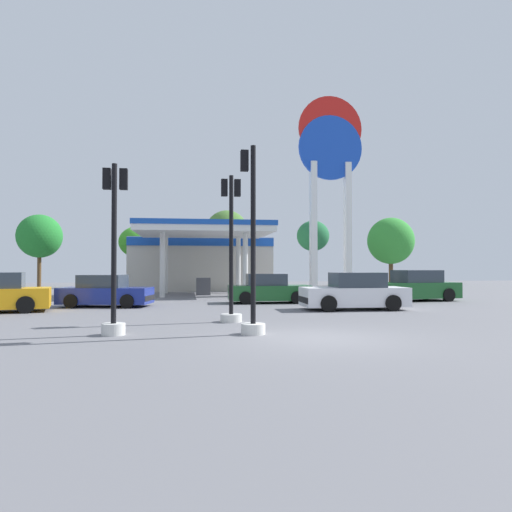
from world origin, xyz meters
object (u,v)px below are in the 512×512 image
(car_4, at_px, (415,287))
(tree_2, at_px, (227,232))
(station_pole_sign, at_px, (330,167))
(car_1, at_px, (105,292))
(tree_0, at_px, (40,236))
(tree_1, at_px, (139,242))
(traffic_signal_0, at_px, (252,271))
(car_3, at_px, (354,293))
(traffic_signal_2, at_px, (231,264))
(car_0, at_px, (269,290))
(tree_4, at_px, (391,241))
(traffic_signal_1, at_px, (114,265))
(tree_3, at_px, (313,236))

(car_4, height_order, tree_2, tree_2)
(station_pole_sign, relative_size, car_4, 2.73)
(car_1, distance_m, tree_2, 21.13)
(car_4, relative_size, tree_0, 0.76)
(car_1, height_order, tree_1, tree_1)
(traffic_signal_0, bearing_deg, car_3, 51.55)
(station_pole_sign, xyz_separation_m, tree_2, (-5.89, 11.72, -3.52))
(car_3, bearing_deg, tree_0, 129.70)
(traffic_signal_2, distance_m, tree_1, 28.23)
(car_1, bearing_deg, station_pole_sign, 30.70)
(car_0, relative_size, tree_1, 0.77)
(car_4, bearing_deg, car_3, -138.10)
(traffic_signal_2, relative_size, tree_4, 0.75)
(traffic_signal_2, relative_size, tree_2, 0.71)
(car_1, relative_size, tree_4, 0.66)
(station_pole_sign, height_order, traffic_signal_1, station_pole_sign)
(car_4, height_order, tree_4, tree_4)
(traffic_signal_2, xyz_separation_m, tree_2, (1.98, 26.17, 2.97))
(car_4, distance_m, tree_0, 31.45)
(traffic_signal_2, bearing_deg, traffic_signal_0, -84.23)
(station_pole_sign, distance_m, tree_0, 25.77)
(car_1, bearing_deg, tree_3, 51.83)
(car_4, xyz_separation_m, tree_1, (-16.31, 19.41, 3.26))
(tree_4, bearing_deg, traffic_signal_1, -125.41)
(car_1, height_order, tree_0, tree_0)
(station_pole_sign, height_order, tree_1, station_pole_sign)
(traffic_signal_0, distance_m, tree_1, 31.20)
(car_1, distance_m, car_3, 11.15)
(car_0, relative_size, tree_2, 0.61)
(station_pole_sign, xyz_separation_m, tree_0, (-21.93, 12.92, -3.97))
(car_4, relative_size, tree_4, 0.74)
(tree_2, bearing_deg, car_3, -80.87)
(tree_1, distance_m, tree_4, 23.40)
(tree_2, relative_size, tree_3, 1.15)
(traffic_signal_2, height_order, tree_4, tree_4)
(car_1, bearing_deg, traffic_signal_0, -60.69)
(tree_2, bearing_deg, traffic_signal_1, -100.57)
(station_pole_sign, xyz_separation_m, car_0, (-5.26, -6.57, -7.74))
(tree_2, height_order, tree_3, tree_2)
(traffic_signal_0, relative_size, traffic_signal_1, 1.11)
(tree_0, bearing_deg, traffic_signal_1, -70.36)
(station_pole_sign, height_order, tree_3, station_pole_sign)
(station_pole_sign, bearing_deg, car_4, -66.97)
(tree_0, height_order, tree_3, tree_0)
(tree_2, bearing_deg, car_1, -110.10)
(tree_0, bearing_deg, tree_4, -0.66)
(tree_2, bearing_deg, tree_3, -4.57)
(car_1, bearing_deg, car_3, -15.77)
(car_4, relative_size, tree_3, 0.81)
(tree_0, bearing_deg, station_pole_sign, -30.51)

